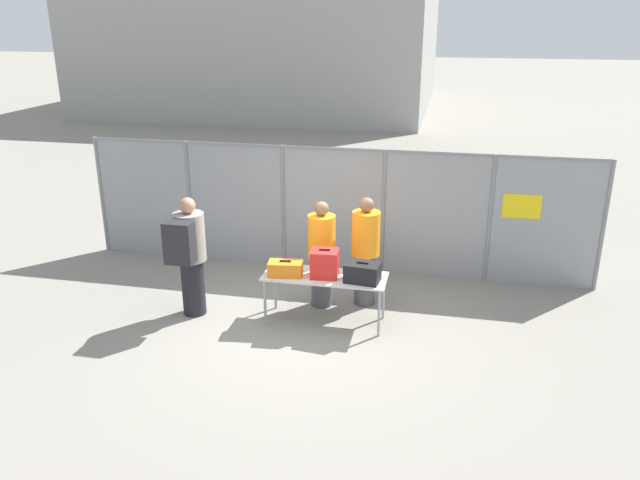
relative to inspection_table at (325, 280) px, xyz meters
name	(u,v)px	position (x,y,z in m)	size (l,w,h in m)	color
ground_plane	(303,325)	(-0.29, -0.18, -0.67)	(120.00, 120.00, 0.00)	gray
fence_section	(334,207)	(-0.27, 2.03, 0.47)	(8.84, 0.07, 2.18)	gray
inspection_table	(325,280)	(0.00, 0.00, 0.00)	(1.77, 0.66, 0.73)	silver
suitcase_orange	(285,268)	(-0.56, -0.10, 0.16)	(0.52, 0.34, 0.23)	orange
suitcase_red	(324,264)	(0.00, -0.03, 0.26)	(0.41, 0.36, 0.42)	red
suitcase_black	(362,272)	(0.55, -0.08, 0.20)	(0.51, 0.38, 0.29)	black
traveler_hooded	(189,253)	(-1.98, -0.20, 0.33)	(0.45, 0.70, 1.82)	black
security_worker_near	(322,253)	(-0.16, 0.54, 0.19)	(0.41, 0.41, 1.68)	#4C4C51
security_worker_far	(366,250)	(0.48, 0.74, 0.21)	(0.43, 0.43, 1.72)	#4C4C51
utility_trailer	(418,220)	(1.09, 3.82, -0.25)	(4.36, 2.15, 0.72)	white
distant_hangar	(275,37)	(-7.11, 22.48, 2.54)	(14.93, 13.68, 6.42)	#999993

